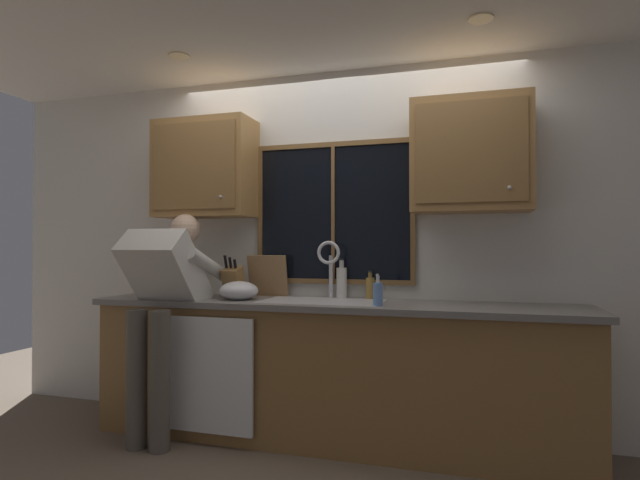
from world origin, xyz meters
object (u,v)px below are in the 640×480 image
person_standing (164,297)px  soap_dispenser (378,294)px  knife_block (234,282)px  mixing_bowl (239,291)px  bottle_tall_clear (370,287)px  cutting_board (268,276)px  bottle_green_glass (342,282)px

person_standing → soap_dispenser: person_standing is taller
person_standing → soap_dispenser: size_ratio=7.70×
knife_block → mixing_bowl: (0.09, -0.11, -0.05)m
knife_block → person_standing: bearing=-135.4°
knife_block → bottle_tall_clear: 0.97m
knife_block → cutting_board: 0.26m
person_standing → knife_block: person_standing is taller
cutting_board → mixing_bowl: 0.31m
cutting_board → bottle_green_glass: 0.56m
mixing_bowl → bottle_tall_clear: 0.90m
person_standing → bottle_green_glass: 1.21m
cutting_board → mixing_bowl: cutting_board is taller
person_standing → bottle_tall_clear: person_standing is taller
soap_dispenser → bottle_tall_clear: (-0.13, 0.40, 0.00)m
bottle_green_glass → bottle_tall_clear: size_ratio=1.43×
person_standing → knife_block: bearing=44.6°
soap_dispenser → bottle_green_glass: 0.52m
cutting_board → bottle_tall_clear: size_ratio=1.56×
mixing_bowl → person_standing: bearing=-152.3°
bottle_tall_clear → person_standing: bearing=-157.8°
mixing_bowl → soap_dispenser: bearing=-5.9°
knife_block → mixing_bowl: bearing=-49.6°
cutting_board → knife_block: bearing=-137.6°
knife_block → soap_dispenser: knife_block is taller
knife_block → bottle_tall_clear: knife_block is taller
bottle_tall_clear → soap_dispenser: bearing=-72.5°
mixing_bowl → bottle_green_glass: size_ratio=0.95×
bottle_green_glass → cutting_board: bearing=-178.5°
person_standing → knife_block: (0.34, 0.34, 0.08)m
person_standing → knife_block: size_ratio=4.72×
cutting_board → bottle_tall_clear: (0.76, 0.01, -0.07)m
mixing_bowl → soap_dispenser: (0.98, -0.10, 0.02)m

